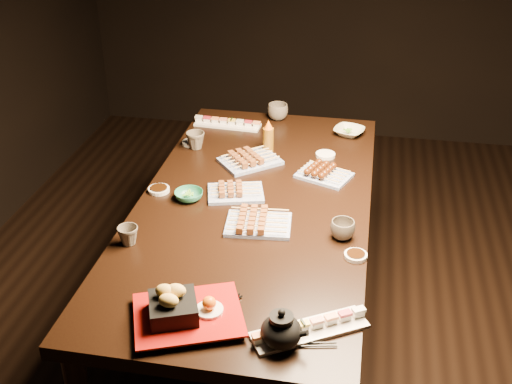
% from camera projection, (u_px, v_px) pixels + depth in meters
% --- Properties ---
extents(ground, '(5.00, 5.00, 0.00)m').
position_uv_depth(ground, '(333.00, 374.00, 2.73)').
color(ground, black).
rests_on(ground, ground).
extents(dining_table, '(0.99, 1.84, 0.75)m').
position_uv_depth(dining_table, '(254.00, 279.00, 2.70)').
color(dining_table, black).
rests_on(dining_table, ground).
extents(sushi_platter_near, '(0.35, 0.26, 0.04)m').
position_uv_depth(sushi_platter_near, '(310.00, 326.00, 1.86)').
color(sushi_platter_near, white).
rests_on(sushi_platter_near, dining_table).
extents(sushi_platter_far, '(0.33, 0.11, 0.04)m').
position_uv_depth(sushi_platter_far, '(228.00, 122.00, 3.15)').
color(sushi_platter_far, white).
rests_on(sushi_platter_far, dining_table).
extents(yakitori_plate_center, '(0.25, 0.21, 0.06)m').
position_uv_depth(yakitori_plate_center, '(236.00, 189.00, 2.55)').
color(yakitori_plate_center, '#828EB6').
rests_on(yakitori_plate_center, dining_table).
extents(yakitori_plate_right, '(0.25, 0.19, 0.06)m').
position_uv_depth(yakitori_plate_right, '(258.00, 220.00, 2.35)').
color(yakitori_plate_right, '#828EB6').
rests_on(yakitori_plate_right, dining_table).
extents(yakitori_plate_left, '(0.30, 0.29, 0.06)m').
position_uv_depth(yakitori_plate_left, '(250.00, 156.00, 2.79)').
color(yakitori_plate_left, '#828EB6').
rests_on(yakitori_plate_left, dining_table).
extents(tsukune_plate, '(0.25, 0.22, 0.05)m').
position_uv_depth(tsukune_plate, '(324.00, 171.00, 2.68)').
color(tsukune_plate, '#828EB6').
rests_on(tsukune_plate, dining_table).
extents(edamame_bowl_green, '(0.14, 0.14, 0.04)m').
position_uv_depth(edamame_bowl_green, '(189.00, 196.00, 2.52)').
color(edamame_bowl_green, '#287C58').
rests_on(edamame_bowl_green, dining_table).
extents(edamame_bowl_cream, '(0.18, 0.18, 0.03)m').
position_uv_depth(edamame_bowl_cream, '(349.00, 131.00, 3.06)').
color(edamame_bowl_cream, beige).
rests_on(edamame_bowl_cream, dining_table).
extents(tempura_tray, '(0.39, 0.35, 0.12)m').
position_uv_depth(tempura_tray, '(188.00, 305.00, 1.88)').
color(tempura_tray, black).
rests_on(tempura_tray, dining_table).
extents(teacup_near_left, '(0.09, 0.09, 0.07)m').
position_uv_depth(teacup_near_left, '(128.00, 236.00, 2.25)').
color(teacup_near_left, '#52493F').
rests_on(teacup_near_left, dining_table).
extents(teacup_mid_right, '(0.11, 0.11, 0.07)m').
position_uv_depth(teacup_mid_right, '(343.00, 230.00, 2.28)').
color(teacup_mid_right, '#52493F').
rests_on(teacup_mid_right, dining_table).
extents(teacup_far_left, '(0.11, 0.11, 0.08)m').
position_uv_depth(teacup_far_left, '(195.00, 140.00, 2.92)').
color(teacup_far_left, '#52493F').
rests_on(teacup_far_left, dining_table).
extents(teacup_far_right, '(0.11, 0.11, 0.08)m').
position_uv_depth(teacup_far_right, '(278.00, 112.00, 3.21)').
color(teacup_far_right, '#52493F').
rests_on(teacup_far_right, dining_table).
extents(teapot, '(0.16, 0.16, 0.12)m').
position_uv_depth(teapot, '(281.00, 327.00, 1.80)').
color(teapot, black).
rests_on(teapot, dining_table).
extents(condiment_bottle, '(0.06, 0.06, 0.15)m').
position_uv_depth(condiment_bottle, '(268.00, 136.00, 2.87)').
color(condiment_bottle, brown).
rests_on(condiment_bottle, dining_table).
extents(sauce_dish_west, '(0.09, 0.09, 0.02)m').
position_uv_depth(sauce_dish_west, '(159.00, 190.00, 2.58)').
color(sauce_dish_west, white).
rests_on(sauce_dish_west, dining_table).
extents(sauce_dish_east, '(0.10, 0.10, 0.02)m').
position_uv_depth(sauce_dish_east, '(325.00, 155.00, 2.86)').
color(sauce_dish_east, white).
rests_on(sauce_dish_east, dining_table).
extents(sauce_dish_se, '(0.09, 0.09, 0.01)m').
position_uv_depth(sauce_dish_se, '(356.00, 256.00, 2.19)').
color(sauce_dish_se, white).
rests_on(sauce_dish_se, dining_table).
extents(sauce_dish_nw, '(0.10, 0.10, 0.01)m').
position_uv_depth(sauce_dish_nw, '(191.00, 143.00, 2.97)').
color(sauce_dish_nw, white).
rests_on(sauce_dish_nw, dining_table).
extents(chopsticks_near, '(0.16, 0.19, 0.01)m').
position_uv_depth(chopsticks_near, '(211.00, 311.00, 1.94)').
color(chopsticks_near, black).
rests_on(chopsticks_near, dining_table).
extents(chopsticks_se, '(0.22, 0.06, 0.01)m').
position_uv_depth(chopsticks_se, '(298.00, 345.00, 1.81)').
color(chopsticks_se, black).
rests_on(chopsticks_se, dining_table).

